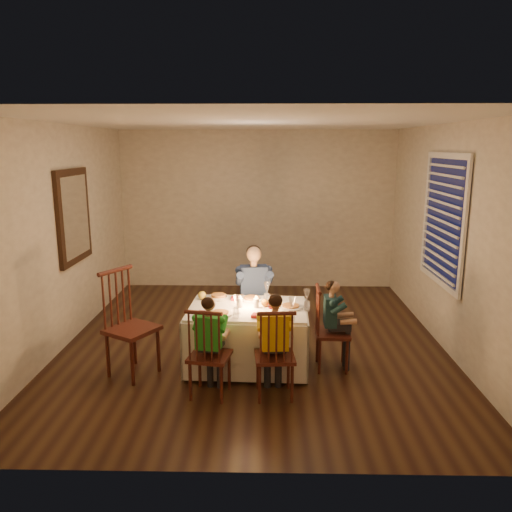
{
  "coord_description": "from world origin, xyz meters",
  "views": [
    {
      "loc": [
        0.15,
        -5.72,
        2.34
      ],
      "look_at": [
        0.02,
        0.15,
        1.04
      ],
      "focal_mm": 35.0,
      "sensor_mm": 36.0,
      "label": 1
    }
  ],
  "objects_px": {
    "chair_adult": "(254,342)",
    "dining_table": "(248,324)",
    "chair_extra": "(135,374)",
    "child_teal": "(331,368)",
    "adult": "(254,342)",
    "child_green": "(211,395)",
    "serving_bowl": "(218,298)",
    "chair_near_left": "(211,395)",
    "child_yellow": "(274,395)",
    "chair_near_right": "(274,395)",
    "chair_end": "(331,368)"
  },
  "relations": [
    {
      "from": "adult",
      "to": "serving_bowl",
      "type": "distance_m",
      "value": 0.89
    },
    {
      "from": "chair_near_right",
      "to": "child_teal",
      "type": "xyz_separation_m",
      "value": [
        0.62,
        0.63,
        0.0
      ]
    },
    {
      "from": "dining_table",
      "to": "chair_near_right",
      "type": "relative_size",
      "value": 1.45
    },
    {
      "from": "dining_table",
      "to": "child_yellow",
      "type": "xyz_separation_m",
      "value": [
        0.28,
        -0.67,
        -0.47
      ]
    },
    {
      "from": "chair_end",
      "to": "child_teal",
      "type": "relative_size",
      "value": 0.93
    },
    {
      "from": "chair_end",
      "to": "child_yellow",
      "type": "distance_m",
      "value": 0.88
    },
    {
      "from": "chair_near_left",
      "to": "child_teal",
      "type": "relative_size",
      "value": 0.93
    },
    {
      "from": "serving_bowl",
      "to": "chair_extra",
      "type": "bearing_deg",
      "value": -150.11
    },
    {
      "from": "serving_bowl",
      "to": "child_yellow",
      "type": "bearing_deg",
      "value": -56.29
    },
    {
      "from": "child_yellow",
      "to": "child_teal",
      "type": "height_order",
      "value": "child_yellow"
    },
    {
      "from": "chair_end",
      "to": "chair_near_right",
      "type": "bearing_deg",
      "value": 136.19
    },
    {
      "from": "chair_end",
      "to": "child_yellow",
      "type": "height_order",
      "value": "child_yellow"
    },
    {
      "from": "chair_near_left",
      "to": "adult",
      "type": "relative_size",
      "value": 0.75
    },
    {
      "from": "chair_near_left",
      "to": "chair_extra",
      "type": "relative_size",
      "value": 0.81
    },
    {
      "from": "child_yellow",
      "to": "chair_extra",
      "type": "bearing_deg",
      "value": -20.76
    },
    {
      "from": "chair_extra",
      "to": "adult",
      "type": "xyz_separation_m",
      "value": [
        1.23,
        0.91,
        0.0
      ]
    },
    {
      "from": "serving_bowl",
      "to": "child_green",
      "type": "bearing_deg",
      "value": -90.03
    },
    {
      "from": "child_yellow",
      "to": "child_teal",
      "type": "bearing_deg",
      "value": -139.11
    },
    {
      "from": "serving_bowl",
      "to": "chair_near_right",
      "type": "bearing_deg",
      "value": -56.29
    },
    {
      "from": "chair_near_right",
      "to": "chair_near_left",
      "type": "bearing_deg",
      "value": -4.48
    },
    {
      "from": "chair_extra",
      "to": "child_teal",
      "type": "distance_m",
      "value": 2.09
    },
    {
      "from": "chair_extra",
      "to": "serving_bowl",
      "type": "height_order",
      "value": "serving_bowl"
    },
    {
      "from": "dining_table",
      "to": "adult",
      "type": "bearing_deg",
      "value": 87.8
    },
    {
      "from": "chair_adult",
      "to": "adult",
      "type": "height_order",
      "value": "adult"
    },
    {
      "from": "dining_table",
      "to": "adult",
      "type": "relative_size",
      "value": 1.1
    },
    {
      "from": "child_teal",
      "to": "chair_near_right",
      "type": "bearing_deg",
      "value": 136.19
    },
    {
      "from": "child_green",
      "to": "serving_bowl",
      "type": "distance_m",
      "value": 1.15
    },
    {
      "from": "chair_near_right",
      "to": "child_yellow",
      "type": "bearing_deg",
      "value": 180.0
    },
    {
      "from": "adult",
      "to": "child_green",
      "type": "relative_size",
      "value": 1.21
    },
    {
      "from": "child_green",
      "to": "serving_bowl",
      "type": "bearing_deg",
      "value": -79.44
    },
    {
      "from": "child_yellow",
      "to": "serving_bowl",
      "type": "xyz_separation_m",
      "value": [
        -0.61,
        0.92,
        0.69
      ]
    },
    {
      "from": "chair_adult",
      "to": "dining_table",
      "type": "bearing_deg",
      "value": -101.25
    },
    {
      "from": "chair_near_right",
      "to": "chair_end",
      "type": "relative_size",
      "value": 1.0
    },
    {
      "from": "chair_near_left",
      "to": "child_yellow",
      "type": "distance_m",
      "value": 0.61
    },
    {
      "from": "chair_near_left",
      "to": "child_yellow",
      "type": "height_order",
      "value": "child_yellow"
    },
    {
      "from": "dining_table",
      "to": "child_green",
      "type": "distance_m",
      "value": 0.88
    },
    {
      "from": "adult",
      "to": "child_yellow",
      "type": "height_order",
      "value": "adult"
    },
    {
      "from": "child_yellow",
      "to": "child_teal",
      "type": "relative_size",
      "value": 1.05
    },
    {
      "from": "chair_near_left",
      "to": "chair_near_right",
      "type": "height_order",
      "value": "same"
    },
    {
      "from": "chair_near_left",
      "to": "child_green",
      "type": "bearing_deg",
      "value": -0.0
    },
    {
      "from": "chair_extra",
      "to": "chair_near_left",
      "type": "bearing_deg",
      "value": -85.9
    },
    {
      "from": "chair_extra",
      "to": "child_teal",
      "type": "height_order",
      "value": "chair_extra"
    },
    {
      "from": "chair_near_right",
      "to": "child_yellow",
      "type": "relative_size",
      "value": 0.88
    },
    {
      "from": "dining_table",
      "to": "serving_bowl",
      "type": "relative_size",
      "value": 6.5
    },
    {
      "from": "adult",
      "to": "child_green",
      "type": "height_order",
      "value": "adult"
    },
    {
      "from": "chair_near_right",
      "to": "serving_bowl",
      "type": "distance_m",
      "value": 1.3
    },
    {
      "from": "chair_adult",
      "to": "chair_extra",
      "type": "height_order",
      "value": "chair_extra"
    },
    {
      "from": "dining_table",
      "to": "chair_near_right",
      "type": "bearing_deg",
      "value": -65.04
    },
    {
      "from": "chair_extra",
      "to": "child_green",
      "type": "xyz_separation_m",
      "value": [
        0.85,
        -0.43,
        0.0
      ]
    },
    {
      "from": "chair_end",
      "to": "serving_bowl",
      "type": "xyz_separation_m",
      "value": [
        -1.24,
        0.29,
        0.69
      ]
    }
  ]
}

